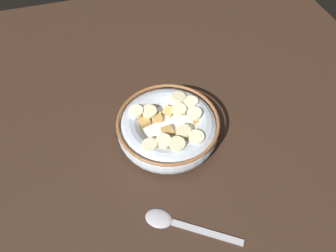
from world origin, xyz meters
The scene contains 3 objects.
ground_plane centered at (0.00, 0.00, -1.00)cm, with size 103.64×103.64×2.00cm, color #332116.
cereal_bowl centered at (0.00, 0.01, 2.58)cm, with size 18.30×18.30×5.45cm.
spoon centered at (4.09, 16.00, 0.34)cm, with size 14.00×10.13×0.80cm.
Camera 1 is at (9.71, 33.14, 47.83)cm, focal length 33.82 mm.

